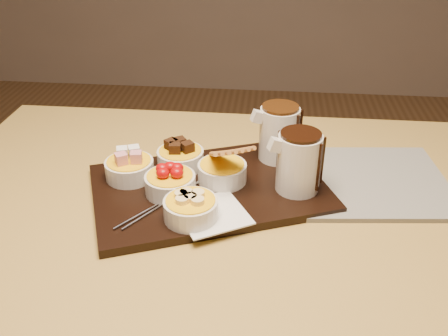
# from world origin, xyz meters

# --- Properties ---
(dining_table) EXTENTS (1.20, 0.80, 0.75)m
(dining_table) POSITION_xyz_m (0.00, 0.00, 0.65)
(dining_table) COLOR #B08E41
(dining_table) RESTS_ON ground
(serving_board) EXTENTS (0.54, 0.45, 0.02)m
(serving_board) POSITION_xyz_m (-0.02, 0.00, 0.76)
(serving_board) COLOR black
(serving_board) RESTS_ON dining_table
(napkin) EXTENTS (0.16, 0.16, 0.00)m
(napkin) POSITION_xyz_m (0.00, -0.10, 0.77)
(napkin) COLOR white
(napkin) RESTS_ON serving_board
(bowl_marshmallows) EXTENTS (0.10, 0.10, 0.04)m
(bowl_marshmallows) POSITION_xyz_m (-0.18, 0.02, 0.79)
(bowl_marshmallows) COLOR silver
(bowl_marshmallows) RESTS_ON serving_board
(bowl_cake) EXTENTS (0.10, 0.10, 0.04)m
(bowl_cake) POSITION_xyz_m (-0.09, 0.07, 0.79)
(bowl_cake) COLOR silver
(bowl_cake) RESTS_ON serving_board
(bowl_strawberries) EXTENTS (0.10, 0.10, 0.04)m
(bowl_strawberries) POSITION_xyz_m (-0.09, -0.03, 0.79)
(bowl_strawberries) COLOR silver
(bowl_strawberries) RESTS_ON serving_board
(bowl_biscotti) EXTENTS (0.10, 0.10, 0.04)m
(bowl_biscotti) POSITION_xyz_m (0.01, 0.02, 0.79)
(bowl_biscotti) COLOR silver
(bowl_biscotti) RESTS_ON serving_board
(bowl_bananas) EXTENTS (0.10, 0.10, 0.04)m
(bowl_bananas) POSITION_xyz_m (-0.03, -0.11, 0.79)
(bowl_bananas) COLOR silver
(bowl_bananas) RESTS_ON serving_board
(pitcher_dark_chocolate) EXTENTS (0.11, 0.11, 0.12)m
(pitcher_dark_chocolate) POSITION_xyz_m (0.16, 0.01, 0.83)
(pitcher_dark_chocolate) COLOR silver
(pitcher_dark_chocolate) RESTS_ON serving_board
(pitcher_milk_chocolate) EXTENTS (0.11, 0.11, 0.12)m
(pitcher_milk_chocolate) POSITION_xyz_m (0.12, 0.13, 0.83)
(pitcher_milk_chocolate) COLOR silver
(pitcher_milk_chocolate) RESTS_ON serving_board
(fondue_skewers) EXTENTS (0.23, 0.18, 0.01)m
(fondue_skewers) POSITION_xyz_m (-0.09, -0.06, 0.77)
(fondue_skewers) COLOR silver
(fondue_skewers) RESTS_ON serving_board
(newspaper) EXTENTS (0.38, 0.32, 0.01)m
(newspaper) POSITION_xyz_m (0.30, 0.07, 0.76)
(newspaper) COLOR beige
(newspaper) RESTS_ON dining_table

